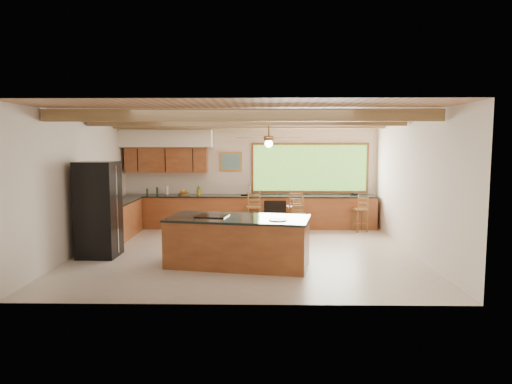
{
  "coord_description": "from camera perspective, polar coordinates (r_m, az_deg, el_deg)",
  "views": [
    {
      "loc": [
        0.39,
        -9.75,
        2.36
      ],
      "look_at": [
        0.21,
        0.8,
        1.24
      ],
      "focal_mm": 32.0,
      "sensor_mm": 36.0,
      "label": 1
    }
  ],
  "objects": [
    {
      "name": "bar_stool_c",
      "position": [
        11.94,
        4.91,
        -1.96
      ],
      "size": [
        0.44,
        0.44,
        1.17
      ],
      "rotation": [
        0.0,
        0.0,
        0.06
      ],
      "color": "brown",
      "rests_on": "ground"
    },
    {
      "name": "refrigerator",
      "position": [
        10.04,
        -19.08,
        -2.08
      ],
      "size": [
        0.79,
        0.77,
        1.99
      ],
      "rotation": [
        0.0,
        0.0,
        -0.02
      ],
      "color": "black",
      "rests_on": "ground"
    },
    {
      "name": "bar_stool_b",
      "position": [
        11.73,
        5.19,
        -2.67
      ],
      "size": [
        0.36,
        0.36,
        0.98
      ],
      "rotation": [
        0.0,
        0.0,
        0.04
      ],
      "color": "brown",
      "rests_on": "ground"
    },
    {
      "name": "bar_stool_a",
      "position": [
        12.26,
        -0.39,
        -1.96
      ],
      "size": [
        0.45,
        0.45,
        1.09
      ],
      "rotation": [
        0.0,
        0.0,
        0.16
      ],
      "color": "brown",
      "rests_on": "ground"
    },
    {
      "name": "island",
      "position": [
        8.93,
        -2.19,
        -6.14
      ],
      "size": [
        2.88,
        1.72,
        0.96
      ],
      "rotation": [
        0.0,
        0.0,
        -0.17
      ],
      "color": "brown",
      "rests_on": "ground"
    },
    {
      "name": "counter_run",
      "position": [
        12.47,
        -4.6,
        -2.69
      ],
      "size": [
        7.12,
        3.1,
        1.22
      ],
      "color": "brown",
      "rests_on": "ground"
    },
    {
      "name": "room_shell",
      "position": [
        10.41,
        -2.11,
        5.26
      ],
      "size": [
        7.27,
        6.54,
        3.02
      ],
      "color": "beige",
      "rests_on": "ground"
    },
    {
      "name": "ground",
      "position": [
        10.04,
        -1.29,
        -7.53
      ],
      "size": [
        7.2,
        7.2,
        0.0
      ],
      "primitive_type": "plane",
      "color": "#C0B39F",
      "rests_on": "ground"
    },
    {
      "name": "bar_stool_d",
      "position": [
        12.5,
        12.94,
        -2.18
      ],
      "size": [
        0.44,
        0.44,
        1.01
      ],
      "rotation": [
        0.0,
        0.0,
        0.25
      ],
      "color": "brown",
      "rests_on": "ground"
    }
  ]
}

